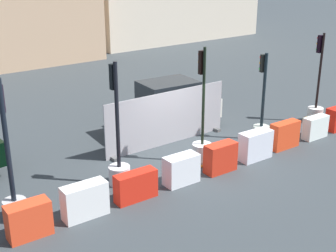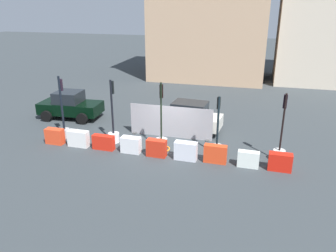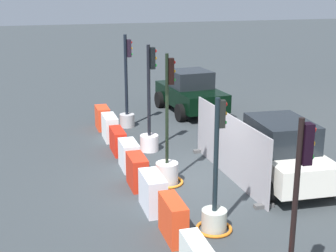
# 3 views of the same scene
# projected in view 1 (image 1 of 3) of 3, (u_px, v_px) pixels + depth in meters

# --- Properties ---
(ground_plane) EXTENTS (120.00, 120.00, 0.00)m
(ground_plane) POSITION_uv_depth(u_px,v_px,m) (199.00, 159.00, 14.83)
(ground_plane) COLOR #33393D
(traffic_light_0) EXTENTS (0.57, 0.57, 3.54)m
(traffic_light_0) POSITION_uv_depth(u_px,v_px,m) (12.00, 189.00, 11.26)
(traffic_light_0) COLOR #AAA8AC
(traffic_light_0) RESTS_ON ground_plane
(traffic_light_1) EXTENTS (0.61, 0.61, 3.50)m
(traffic_light_1) POSITION_uv_depth(u_px,v_px,m) (119.00, 159.00, 13.01)
(traffic_light_1) COLOR silver
(traffic_light_1) RESTS_ON ground_plane
(traffic_light_2) EXTENTS (0.91, 0.91, 3.59)m
(traffic_light_2) POSITION_uv_depth(u_px,v_px,m) (202.00, 146.00, 14.46)
(traffic_light_2) COLOR silver
(traffic_light_2) RESTS_ON ground_plane
(traffic_light_3) EXTENTS (0.82, 0.82, 3.03)m
(traffic_light_3) POSITION_uv_depth(u_px,v_px,m) (261.00, 125.00, 16.21)
(traffic_light_3) COLOR #AFB8AC
(traffic_light_3) RESTS_ON ground_plane
(traffic_light_4) EXTENTS (0.89, 0.89, 3.39)m
(traffic_light_4) POSITION_uv_depth(u_px,v_px,m) (316.00, 108.00, 17.92)
(traffic_light_4) COLOR silver
(traffic_light_4) RESTS_ON ground_plane
(construction_barrier_0) EXTENTS (1.00, 0.48, 0.85)m
(construction_barrier_0) POSITION_uv_depth(u_px,v_px,m) (29.00, 220.00, 10.66)
(construction_barrier_0) COLOR #E44120
(construction_barrier_0) RESTS_ON ground_plane
(construction_barrier_1) EXTENTS (1.13, 0.46, 0.88)m
(construction_barrier_1) POSITION_uv_depth(u_px,v_px,m) (85.00, 201.00, 11.46)
(construction_barrier_1) COLOR white
(construction_barrier_1) RESTS_ON ground_plane
(construction_barrier_2) EXTENTS (1.16, 0.40, 0.78)m
(construction_barrier_2) POSITION_uv_depth(u_px,v_px,m) (136.00, 186.00, 12.28)
(construction_barrier_2) COLOR red
(construction_barrier_2) RESTS_ON ground_plane
(construction_barrier_3) EXTENTS (1.02, 0.49, 0.84)m
(construction_barrier_3) POSITION_uv_depth(u_px,v_px,m) (181.00, 170.00, 13.14)
(construction_barrier_3) COLOR silver
(construction_barrier_3) RESTS_ON ground_plane
(construction_barrier_4) EXTENTS (1.00, 0.45, 0.88)m
(construction_barrier_4) POSITION_uv_depth(u_px,v_px,m) (221.00, 158.00, 13.85)
(construction_barrier_4) COLOR red
(construction_barrier_4) RESTS_ON ground_plane
(construction_barrier_5) EXTENTS (1.11, 0.48, 0.91)m
(construction_barrier_5) POSITION_uv_depth(u_px,v_px,m) (255.00, 145.00, 14.69)
(construction_barrier_5) COLOR silver
(construction_barrier_5) RESTS_ON ground_plane
(construction_barrier_6) EXTENTS (1.09, 0.40, 0.90)m
(construction_barrier_6) POSITION_uv_depth(u_px,v_px,m) (285.00, 135.00, 15.53)
(construction_barrier_6) COLOR red
(construction_barrier_6) RESTS_ON ground_plane
(construction_barrier_7) EXTENTS (1.00, 0.39, 0.78)m
(construction_barrier_7) POSITION_uv_depth(u_px,v_px,m) (315.00, 127.00, 16.38)
(construction_barrier_7) COLOR silver
(construction_barrier_7) RESTS_ON ground_plane
(car_white_van) EXTENTS (4.11, 2.25, 1.81)m
(car_white_van) POSITION_uv_depth(u_px,v_px,m) (166.00, 106.00, 17.00)
(car_white_van) COLOR silver
(car_white_van) RESTS_ON ground_plane
(site_fence_panel) EXTENTS (4.78, 0.50, 1.82)m
(site_fence_panel) POSITION_uv_depth(u_px,v_px,m) (167.00, 119.00, 15.72)
(site_fence_panel) COLOR #98969B
(site_fence_panel) RESTS_ON ground_plane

